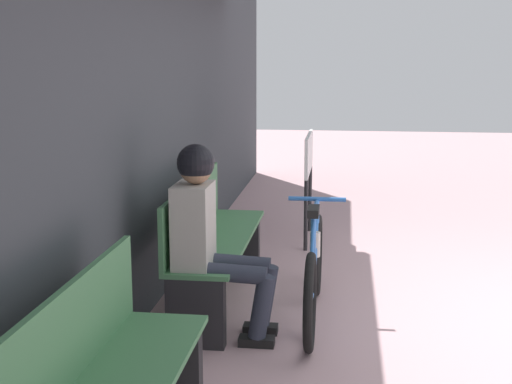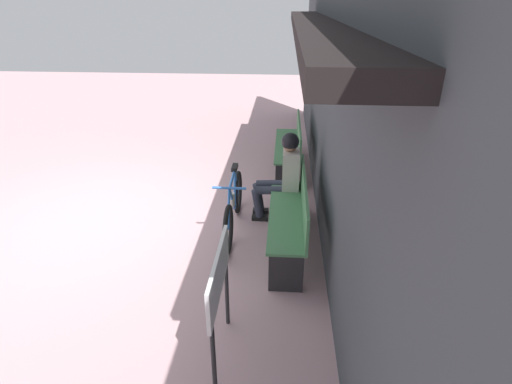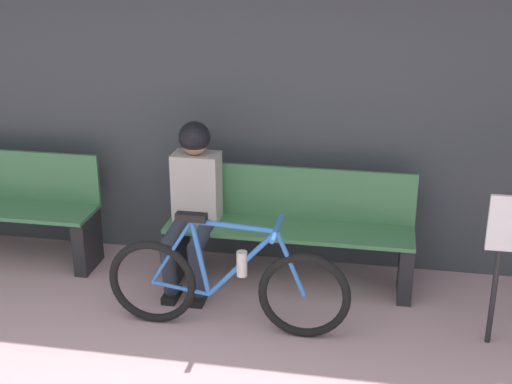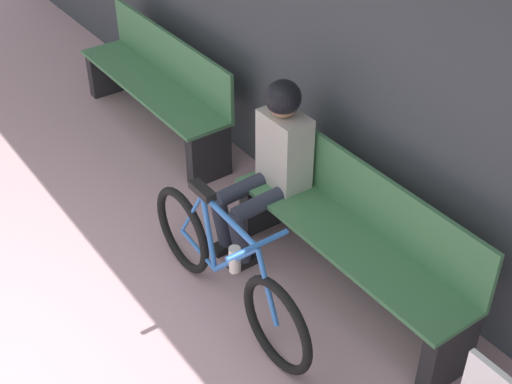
{
  "view_description": "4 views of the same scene",
  "coord_description": "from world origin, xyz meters",
  "px_view_note": "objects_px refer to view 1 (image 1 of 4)",
  "views": [
    {
      "loc": [
        -4.43,
        1.57,
        1.76
      ],
      "look_at": [
        0.13,
        2.15,
        0.86
      ],
      "focal_mm": 50.0,
      "sensor_mm": 36.0,
      "label": 1
    },
    {
      "loc": [
        4.64,
        2.38,
        2.75
      ],
      "look_at": [
        0.14,
        2.05,
        0.57
      ],
      "focal_mm": 28.0,
      "sensor_mm": 36.0,
      "label": 2
    },
    {
      "loc": [
        1.05,
        -2.27,
        2.56
      ],
      "look_at": [
        0.23,
        2.23,
        0.81
      ],
      "focal_mm": 50.0,
      "sensor_mm": 36.0,
      "label": 3
    },
    {
      "loc": [
        2.79,
        0.06,
        3.24
      ],
      "look_at": [
        0.1,
        2.0,
        0.8
      ],
      "focal_mm": 50.0,
      "sensor_mm": 36.0,
      "label": 4
    }
  ],
  "objects_px": {
    "bicycle": "(314,272)",
    "person_seated": "(210,228)",
    "park_bench_near": "(212,244)",
    "signboard": "(309,161)"
  },
  "relations": [
    {
      "from": "park_bench_near",
      "to": "person_seated",
      "type": "distance_m",
      "value": 0.76
    },
    {
      "from": "bicycle",
      "to": "park_bench_near",
      "type": "bearing_deg",
      "value": 67.36
    },
    {
      "from": "park_bench_near",
      "to": "signboard",
      "type": "bearing_deg",
      "value": -18.73
    },
    {
      "from": "bicycle",
      "to": "signboard",
      "type": "relative_size",
      "value": 1.6
    },
    {
      "from": "bicycle",
      "to": "person_seated",
      "type": "bearing_deg",
      "value": 121.51
    },
    {
      "from": "park_bench_near",
      "to": "signboard",
      "type": "relative_size",
      "value": 1.78
    },
    {
      "from": "person_seated",
      "to": "signboard",
      "type": "relative_size",
      "value": 1.2
    },
    {
      "from": "bicycle",
      "to": "signboard",
      "type": "bearing_deg",
      "value": 4.21
    },
    {
      "from": "park_bench_near",
      "to": "person_seated",
      "type": "relative_size",
      "value": 1.48
    },
    {
      "from": "person_seated",
      "to": "signboard",
      "type": "bearing_deg",
      "value": -11.03
    }
  ]
}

